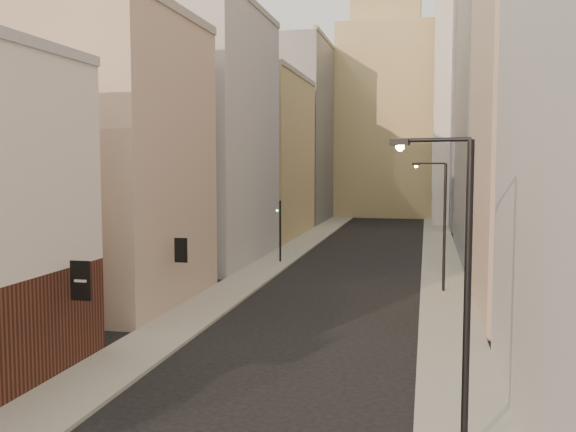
# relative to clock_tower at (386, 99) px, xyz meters

# --- Properties ---
(sidewalk_left) EXTENTS (3.00, 140.00, 0.15)m
(sidewalk_left) POSITION_rel_clock_tower_xyz_m (-5.50, -37.00, -17.56)
(sidewalk_left) COLOR gray
(sidewalk_left) RESTS_ON ground
(sidewalk_right) EXTENTS (3.00, 140.00, 0.15)m
(sidewalk_right) POSITION_rel_clock_tower_xyz_m (7.50, -37.00, -17.56)
(sidewalk_right) COLOR gray
(sidewalk_right) RESTS_ON ground
(left_bldg_beige) EXTENTS (8.00, 12.00, 16.00)m
(left_bldg_beige) POSITION_rel_clock_tower_xyz_m (-11.00, -66.00, -9.63)
(left_bldg_beige) COLOR tan
(left_bldg_beige) RESTS_ON ground
(left_bldg_grey) EXTENTS (8.00, 16.00, 20.00)m
(left_bldg_grey) POSITION_rel_clock_tower_xyz_m (-11.00, -50.00, -7.63)
(left_bldg_grey) COLOR #A2A3A7
(left_bldg_grey) RESTS_ON ground
(left_bldg_tan) EXTENTS (8.00, 18.00, 17.00)m
(left_bldg_tan) POSITION_rel_clock_tower_xyz_m (-11.00, -32.00, -9.13)
(left_bldg_tan) COLOR tan
(left_bldg_tan) RESTS_ON ground
(left_bldg_wingrid) EXTENTS (8.00, 20.00, 24.00)m
(left_bldg_wingrid) POSITION_rel_clock_tower_xyz_m (-11.00, -12.00, -5.63)
(left_bldg_wingrid) COLOR gray
(left_bldg_wingrid) RESTS_ON ground
(right_bldg_beige) EXTENTS (8.00, 16.00, 20.00)m
(right_bldg_beige) POSITION_rel_clock_tower_xyz_m (13.00, -62.00, -7.63)
(right_bldg_beige) COLOR tan
(right_bldg_beige) RESTS_ON ground
(right_bldg_wingrid) EXTENTS (8.00, 20.00, 26.00)m
(right_bldg_wingrid) POSITION_rel_clock_tower_xyz_m (13.00, -42.00, -4.63)
(right_bldg_wingrid) COLOR gray
(right_bldg_wingrid) RESTS_ON ground
(highrise) EXTENTS (21.00, 23.00, 51.20)m
(highrise) POSITION_rel_clock_tower_xyz_m (19.00, -14.00, 8.02)
(highrise) COLOR gray
(highrise) RESTS_ON ground
(clock_tower) EXTENTS (14.00, 14.00, 44.90)m
(clock_tower) POSITION_rel_clock_tower_xyz_m (0.00, 0.00, 0.00)
(clock_tower) COLOR tan
(clock_tower) RESTS_ON ground
(white_tower) EXTENTS (8.00, 8.00, 41.50)m
(white_tower) POSITION_rel_clock_tower_xyz_m (11.00, -14.00, 0.97)
(white_tower) COLOR silver
(white_tower) RESTS_ON ground
(streetlamp_near) EXTENTS (2.20, 0.82, 8.65)m
(streetlamp_near) POSITION_rel_clock_tower_xyz_m (7.14, -82.15, -12.69)
(streetlamp_near) COLOR black
(streetlamp_near) RESTS_ON ground
(streetlamp_mid) EXTENTS (2.10, 0.23, 7.99)m
(streetlamp_mid) POSITION_rel_clock_tower_xyz_m (7.16, -59.48, -13.07)
(streetlamp_mid) COLOR black
(streetlamp_mid) RESTS_ON ground
(traffic_light_left) EXTENTS (0.54, 0.42, 5.00)m
(traffic_light_left) POSITION_rel_clock_tower_xyz_m (-5.02, -50.23, -14.25)
(traffic_light_left) COLOR black
(traffic_light_left) RESTS_ON ground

